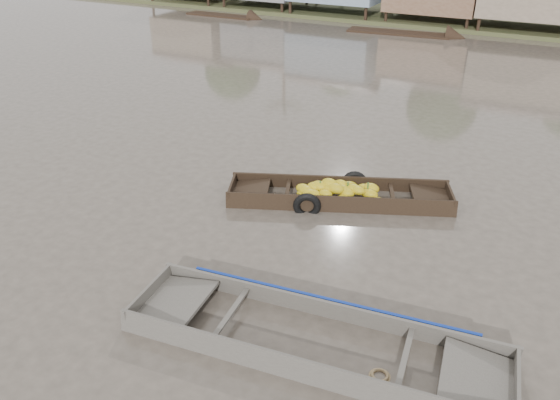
% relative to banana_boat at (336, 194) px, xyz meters
% --- Properties ---
extents(ground, '(120.00, 120.00, 0.00)m').
position_rel_banana_boat_xyz_m(ground, '(0.00, -3.33, -0.17)').
color(ground, '#494138').
rests_on(ground, ground).
extents(banana_boat, '(6.03, 3.60, 0.79)m').
position_rel_banana_boat_xyz_m(banana_boat, '(0.00, 0.00, 0.00)').
color(banana_boat, black).
rests_on(banana_boat, ground).
extents(viewer_boat, '(7.10, 2.59, 0.56)m').
position_rel_banana_boat_xyz_m(viewer_boat, '(1.75, -5.30, -0.12)').
color(viewer_boat, '#49453E').
rests_on(viewer_boat, ground).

